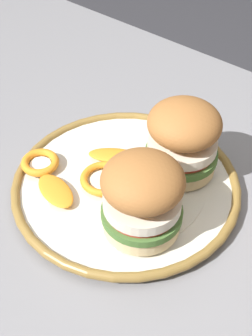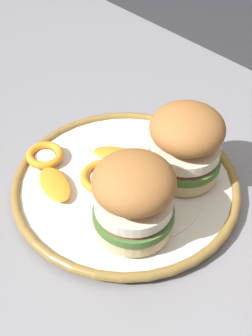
{
  "view_description": "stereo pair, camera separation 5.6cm",
  "coord_description": "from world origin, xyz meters",
  "views": [
    {
      "loc": [
        0.24,
        -0.28,
        1.21
      ],
      "look_at": [
        -0.03,
        0.06,
        0.8
      ],
      "focal_mm": 50.52,
      "sensor_mm": 36.0,
      "label": 1
    },
    {
      "loc": [
        0.28,
        -0.24,
        1.21
      ],
      "look_at": [
        -0.03,
        0.06,
        0.8
      ],
      "focal_mm": 50.52,
      "sensor_mm": 36.0,
      "label": 2
    }
  ],
  "objects": [
    {
      "name": "orange_peel_curled",
      "position": [
        -0.14,
        0.01,
        0.78
      ],
      "size": [
        0.06,
        0.06,
        0.01
      ],
      "color": "orange",
      "rests_on": "dinner_plate"
    },
    {
      "name": "orange_peel_strip_short",
      "position": [
        -0.09,
        -0.02,
        0.78
      ],
      "size": [
        0.07,
        0.05,
        0.01
      ],
      "color": "orange",
      "rests_on": "dinner_plate"
    },
    {
      "name": "sandwich_half_right",
      "position": [
        0.03,
        0.01,
        0.83
      ],
      "size": [
        0.11,
        0.11,
        0.1
      ],
      "color": "beige",
      "rests_on": "dinner_plate"
    },
    {
      "name": "dining_table",
      "position": [
        0.0,
        0.0,
        0.65
      ],
      "size": [
        1.28,
        0.83,
        0.76
      ],
      "color": "gray",
      "rests_on": "ground"
    },
    {
      "name": "sandwich_half_left",
      "position": [
        0.01,
        0.12,
        0.83
      ],
      "size": [
        0.11,
        0.11,
        0.1
      ],
      "color": "beige",
      "rests_on": "dinner_plate"
    },
    {
      "name": "orange_peel_small_curl",
      "position": [
        -0.05,
        0.04,
        0.78
      ],
      "size": [
        0.09,
        0.09,
        0.01
      ],
      "color": "orange",
      "rests_on": "dinner_plate"
    },
    {
      "name": "dinner_plate",
      "position": [
        -0.03,
        0.06,
        0.77
      ],
      "size": [
        0.3,
        0.3,
        0.02
      ],
      "color": "silver",
      "rests_on": "dining_table"
    },
    {
      "name": "orange_peel_strip_long",
      "position": [
        -0.07,
        0.08,
        0.78
      ],
      "size": [
        0.08,
        0.06,
        0.01
      ],
      "color": "orange",
      "rests_on": "dinner_plate"
    }
  ]
}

